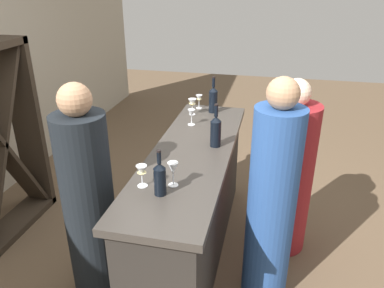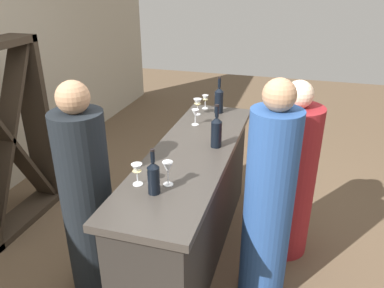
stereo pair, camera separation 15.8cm
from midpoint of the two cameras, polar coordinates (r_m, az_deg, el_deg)
name	(u,v)px [view 2 (the right image)]	position (r m, az deg, el deg)	size (l,w,h in m)	color
ground_plane	(192,248)	(3.28, 1.43, -15.64)	(12.00, 12.00, 0.00)	brown
bar_counter	(192,202)	(3.00, 1.52, -8.83)	(2.07, 0.58, 0.92)	#2A2723
wine_rack	(5,140)	(3.54, -25.45, 0.56)	(0.90, 0.28, 1.64)	#33281E
wine_bottle_leftmost_near_black	(154,177)	(2.20, -3.83, -5.04)	(0.07, 0.07, 0.29)	black
wine_bottle_second_left_near_black	(216,131)	(2.80, 5.35, 1.97)	(0.08, 0.08, 0.33)	black
wine_bottle_center_near_black	(219,99)	(3.51, 5.42, 6.77)	(0.08, 0.08, 0.34)	black
wine_glass_near_left	(168,169)	(2.28, -1.76, -3.80)	(0.07, 0.07, 0.16)	white
wine_glass_near_center	(195,114)	(3.21, 1.91, 4.60)	(0.06, 0.06, 0.14)	white
wine_glass_near_right	(205,99)	(3.63, 3.29, 6.80)	(0.06, 0.06, 0.13)	white
wine_glass_far_left	(198,104)	(3.46, 2.17, 6.16)	(0.08, 0.08, 0.15)	white
wine_glass_far_center	(137,170)	(2.30, -6.45, -4.03)	(0.07, 0.07, 0.14)	white
person_left_guest	(268,206)	(2.52, 13.32, -9.24)	(0.38, 0.38, 1.59)	#284C8C
person_center_guest	(289,179)	(3.05, 16.00, -5.15)	(0.44, 0.44, 1.44)	maroon
person_right_guest	(87,200)	(2.65, -14.09, -8.24)	(0.38, 0.38, 1.54)	black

